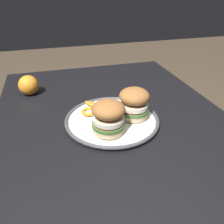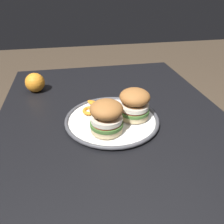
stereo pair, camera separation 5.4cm
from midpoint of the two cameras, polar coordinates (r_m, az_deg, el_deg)
The scene contains 8 objects.
dining_table at distance 0.82m, azimuth 3.31°, elevation -10.64°, with size 1.22×0.81×0.76m.
dinner_plate at distance 0.78m, azimuth 1.97°, elevation -1.98°, with size 0.32×0.32×0.02m.
sandwich_half_left at distance 0.76m, azimuth 7.59°, elevation 2.12°, with size 0.14×0.14×0.10m.
sandwich_half_right at distance 0.69m, azimuth 0.87°, elevation -1.06°, with size 0.13×0.13×0.10m.
orange_peel_curled at distance 0.80m, azimuth -3.56°, elevation 0.29°, with size 0.07×0.07×0.01m.
orange_peel_strip_long at distance 0.85m, azimuth 1.55°, elevation 1.86°, with size 0.03×0.06×0.01m.
orange_peel_strip_short at distance 0.85m, azimuth -2.55°, elevation 2.13°, with size 0.07×0.06×0.01m.
whole_orange at distance 1.03m, azimuth -17.13°, elevation 6.97°, with size 0.08×0.08×0.08m, color orange.
Camera 2 is at (0.61, -0.14, 1.18)m, focal length 36.92 mm.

